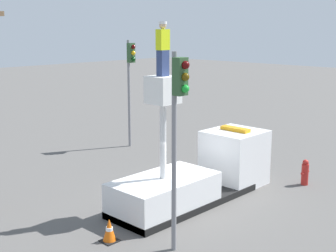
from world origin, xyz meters
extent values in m
plane|color=#565451|center=(0.00, 0.00, 0.00)|extent=(120.00, 120.00, 0.00)
cube|color=black|center=(0.00, 0.00, 0.12)|extent=(5.95, 2.11, 0.24)
cube|color=white|center=(-1.08, 0.00, 0.61)|extent=(3.79, 2.05, 1.22)
cube|color=white|center=(2.98, 0.00, 1.11)|extent=(2.17, 2.05, 2.22)
cube|color=black|center=(4.07, 0.00, 1.55)|extent=(0.03, 1.75, 0.89)
cube|color=orange|center=(2.98, 0.00, 2.29)|extent=(0.36, 1.23, 0.14)
cylinder|color=silver|center=(-1.13, 0.00, 2.56)|extent=(0.22, 0.22, 2.69)
cube|color=white|center=(-1.13, 0.00, 4.26)|extent=(0.91, 0.91, 0.90)
cube|color=navy|center=(-1.13, 0.00, 5.13)|extent=(0.34, 0.26, 0.84)
cube|color=#D1E519|center=(-1.13, 0.00, 5.88)|extent=(0.40, 0.26, 0.66)
sphere|color=beige|center=(-1.13, 0.00, 6.32)|extent=(0.23, 0.23, 0.23)
cylinder|color=white|center=(-1.13, 0.00, 6.41)|extent=(0.26, 0.26, 0.09)
cylinder|color=gray|center=(-2.93, -2.20, 2.82)|extent=(0.14, 0.14, 5.65)
cube|color=#2D512D|center=(-2.93, -2.41, 5.00)|extent=(0.34, 0.28, 1.00)
sphere|color=#490707|center=(-2.93, -2.59, 5.31)|extent=(0.22, 0.22, 0.22)
sphere|color=#503C07|center=(-2.93, -2.59, 5.00)|extent=(0.22, 0.22, 0.22)
sphere|color=green|center=(-2.93, -2.59, 4.69)|extent=(0.22, 0.22, 0.22)
cylinder|color=gray|center=(4.17, 7.73, 2.82)|extent=(0.14, 0.14, 5.63)
cube|color=#2D512D|center=(4.17, 7.52, 4.98)|extent=(0.34, 0.28, 1.00)
sphere|color=#490707|center=(4.17, 7.34, 5.29)|extent=(0.22, 0.22, 0.22)
sphere|color=gold|center=(4.17, 7.34, 4.98)|extent=(0.22, 0.22, 0.22)
sphere|color=#083710|center=(4.17, 7.34, 4.67)|extent=(0.22, 0.22, 0.22)
cylinder|color=#B2231E|center=(4.89, -2.13, 0.43)|extent=(0.29, 0.29, 0.86)
sphere|color=#B2231E|center=(4.89, -2.13, 0.93)|extent=(0.25, 0.25, 0.25)
cylinder|color=#B2231E|center=(4.69, -2.13, 0.52)|extent=(0.12, 0.12, 0.12)
cylinder|color=#B2231E|center=(5.10, -2.13, 0.52)|extent=(0.12, 0.12, 0.12)
cube|color=black|center=(-3.87, -0.45, 0.01)|extent=(0.50, 0.50, 0.03)
cone|color=orange|center=(-3.87, -0.45, 0.36)|extent=(0.41, 0.41, 0.72)
cylinder|color=white|center=(-3.87, -0.45, 0.39)|extent=(0.21, 0.21, 0.10)
camera|label=1|loc=(-11.99, -10.70, 6.26)|focal=50.00mm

